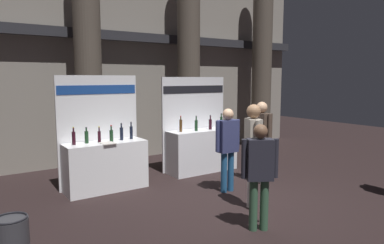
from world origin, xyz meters
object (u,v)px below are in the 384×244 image
object	(u,v)px
exhibitor_booth_0	(105,161)
trash_bin	(12,244)
visitor_0	(260,169)
visitor_4	(261,135)
visitor_2	(253,148)
visitor_1	(228,143)
exhibitor_booth_1	(201,147)

from	to	relation	value
exhibitor_booth_0	trash_bin	world-z (taller)	exhibitor_booth_0
visitor_0	visitor_4	bearing A→B (deg)	74.38
visitor_2	visitor_0	bearing A→B (deg)	-12.65
exhibitor_booth_0	visitor_4	size ratio (longest dim) A/B	1.31
visitor_0	visitor_1	bearing A→B (deg)	94.73
visitor_0	exhibitor_booth_1	bearing A→B (deg)	98.51
trash_bin	visitor_1	distance (m)	4.13
exhibitor_booth_1	visitor_4	bearing A→B (deg)	-73.36
visitor_0	visitor_2	bearing A→B (deg)	82.66
visitor_0	visitor_1	size ratio (longest dim) A/B	0.96
exhibitor_booth_0	visitor_0	xyz separation A→B (m)	(1.17, -3.17, 0.34)
visitor_1	visitor_2	distance (m)	1.00
exhibitor_booth_0	visitor_2	world-z (taller)	exhibitor_booth_0
exhibitor_booth_0	exhibitor_booth_1	xyz separation A→B (m)	(2.46, 0.10, 0.01)
trash_bin	visitor_4	world-z (taller)	visitor_4
exhibitor_booth_1	visitor_0	size ratio (longest dim) A/B	1.43
exhibitor_booth_0	visitor_2	xyz separation A→B (m)	(1.71, -2.47, 0.48)
visitor_1	visitor_0	bearing A→B (deg)	67.07
exhibitor_booth_1	visitor_2	xyz separation A→B (m)	(-0.75, -2.57, 0.48)
trash_bin	visitor_2	xyz separation A→B (m)	(3.73, -0.08, 0.74)
visitor_0	visitor_2	distance (m)	0.89
exhibitor_booth_0	visitor_1	distance (m)	2.50
visitor_0	visitor_2	size ratio (longest dim) A/B	0.88
trash_bin	visitor_2	world-z (taller)	visitor_2
visitor_2	exhibitor_booth_0	bearing A→B (deg)	-120.68
visitor_1	exhibitor_booth_1	bearing A→B (deg)	-104.98
exhibitor_booth_1	visitor_2	bearing A→B (deg)	-106.34
exhibitor_booth_1	visitor_4	size ratio (longest dim) A/B	1.30
exhibitor_booth_0	exhibitor_booth_1	world-z (taller)	exhibitor_booth_0
exhibitor_booth_1	visitor_4	xyz separation A→B (m)	(0.46, -1.55, 0.46)
trash_bin	visitor_0	size ratio (longest dim) A/B	0.42
visitor_2	visitor_4	xyz separation A→B (m)	(1.22, 1.01, -0.02)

